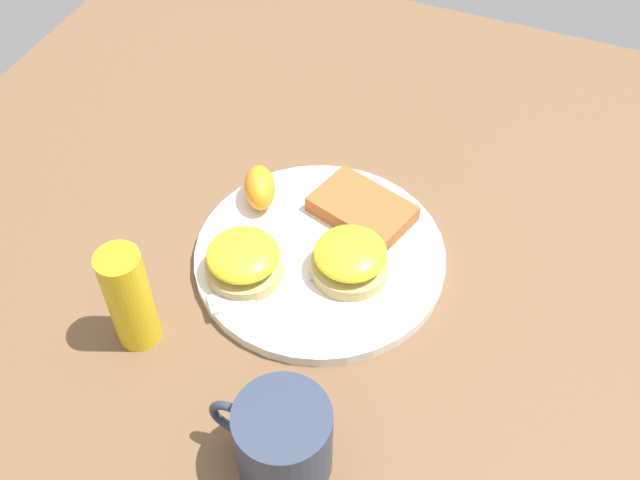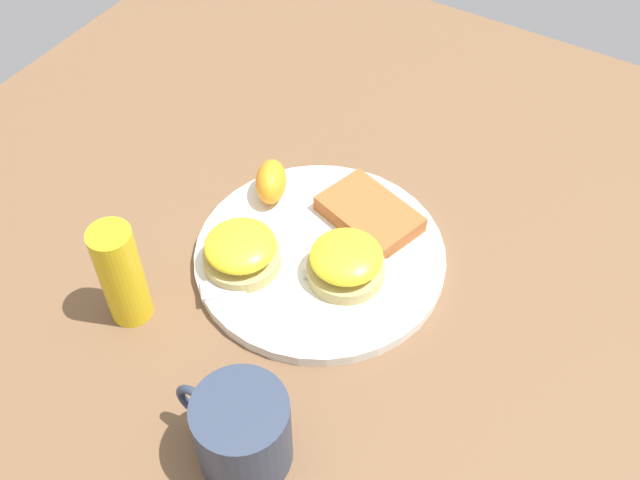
% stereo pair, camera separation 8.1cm
% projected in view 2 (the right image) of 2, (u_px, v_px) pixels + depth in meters
% --- Properties ---
extents(ground_plane, '(1.10, 1.10, 0.00)m').
position_uv_depth(ground_plane, '(320.00, 260.00, 0.84)').
color(ground_plane, brown).
extents(plate, '(0.28, 0.28, 0.01)m').
position_uv_depth(plate, '(320.00, 256.00, 0.84)').
color(plate, silver).
rests_on(plate, ground_plane).
extents(sandwich_benedict_left, '(0.08, 0.08, 0.04)m').
position_uv_depth(sandwich_benedict_left, '(241.00, 251.00, 0.80)').
color(sandwich_benedict_left, tan).
rests_on(sandwich_benedict_left, plate).
extents(sandwich_benedict_right, '(0.08, 0.08, 0.04)m').
position_uv_depth(sandwich_benedict_right, '(346.00, 262.00, 0.79)').
color(sandwich_benedict_right, tan).
rests_on(sandwich_benedict_right, plate).
extents(hashbrown_patty, '(0.13, 0.10, 0.02)m').
position_uv_depth(hashbrown_patty, '(369.00, 214.00, 0.85)').
color(hashbrown_patty, '#A2572A').
rests_on(hashbrown_patty, plate).
extents(orange_wedge, '(0.06, 0.07, 0.04)m').
position_uv_depth(orange_wedge, '(271.00, 182.00, 0.87)').
color(orange_wedge, orange).
rests_on(orange_wedge, plate).
extents(fork, '(0.18, 0.16, 0.00)m').
position_uv_depth(fork, '(292.00, 279.00, 0.80)').
color(fork, silver).
rests_on(fork, plate).
extents(cup, '(0.12, 0.09, 0.09)m').
position_uv_depth(cup, '(242.00, 431.00, 0.66)').
color(cup, '#2D384C').
rests_on(cup, ground_plane).
extents(condiment_bottle, '(0.04, 0.04, 0.12)m').
position_uv_depth(condiment_bottle, '(121.00, 275.00, 0.75)').
color(condiment_bottle, gold).
rests_on(condiment_bottle, ground_plane).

